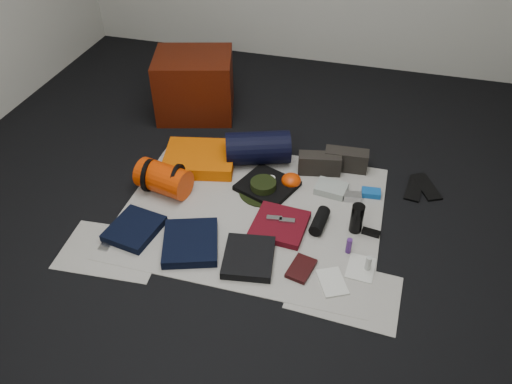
% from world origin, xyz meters
% --- Properties ---
extents(floor, '(4.50, 4.50, 0.02)m').
position_xyz_m(floor, '(0.00, 0.00, -0.01)').
color(floor, black).
rests_on(floor, ground).
extents(newspaper_mat, '(1.60, 1.30, 0.01)m').
position_xyz_m(newspaper_mat, '(0.00, 0.00, 0.00)').
color(newspaper_mat, beige).
rests_on(newspaper_mat, floor).
extents(newspaper_sheet_front_left, '(0.61, 0.44, 0.00)m').
position_xyz_m(newspaper_sheet_front_left, '(-0.70, -0.55, 0.00)').
color(newspaper_sheet_front_left, beige).
rests_on(newspaper_sheet_front_left, floor).
extents(newspaper_sheet_front_right, '(0.60, 0.43, 0.00)m').
position_xyz_m(newspaper_sheet_front_right, '(0.65, -0.50, 0.00)').
color(newspaper_sheet_front_right, beige).
rests_on(newspaper_sheet_front_right, floor).
extents(red_cabinet, '(0.70, 0.63, 0.49)m').
position_xyz_m(red_cabinet, '(-0.76, 1.04, 0.25)').
color(red_cabinet, '#461205').
rests_on(red_cabinet, floor).
extents(sleeping_pad, '(0.56, 0.49, 0.09)m').
position_xyz_m(sleeping_pad, '(-0.49, 0.38, 0.05)').
color(sleeping_pad, '#E65D02').
rests_on(sleeping_pad, newspaper_mat).
extents(stuff_sack, '(0.38, 0.27, 0.20)m').
position_xyz_m(stuff_sack, '(-0.61, 0.03, 0.11)').
color(stuff_sack, '#CC3403').
rests_on(stuff_sack, newspaper_mat).
extents(sack_strap_left, '(0.02, 0.22, 0.22)m').
position_xyz_m(sack_strap_left, '(-0.71, 0.03, 0.11)').
color(sack_strap_left, black).
rests_on(sack_strap_left, newspaper_mat).
extents(sack_strap_right, '(0.02, 0.22, 0.22)m').
position_xyz_m(sack_strap_right, '(-0.51, 0.03, 0.11)').
color(sack_strap_right, black).
rests_on(sack_strap_right, newspaper_mat).
extents(navy_duffel, '(0.50, 0.37, 0.23)m').
position_xyz_m(navy_duffel, '(-0.10, 0.51, 0.12)').
color(navy_duffel, black).
rests_on(navy_duffel, newspaper_mat).
extents(boonie_brim, '(0.42, 0.42, 0.01)m').
position_xyz_m(boonie_brim, '(0.02, 0.19, 0.01)').
color(boonie_brim, black).
rests_on(boonie_brim, newspaper_mat).
extents(boonie_crown, '(0.17, 0.17, 0.07)m').
position_xyz_m(boonie_crown, '(0.02, 0.19, 0.05)').
color(boonie_crown, black).
rests_on(boonie_crown, boonie_brim).
extents(hiking_boot_left, '(0.30, 0.16, 0.14)m').
position_xyz_m(hiking_boot_left, '(0.34, 0.50, 0.08)').
color(hiking_boot_left, black).
rests_on(hiking_boot_left, newspaper_mat).
extents(hiking_boot_right, '(0.30, 0.13, 0.15)m').
position_xyz_m(hiking_boot_right, '(0.51, 0.59, 0.08)').
color(hiking_boot_right, black).
rests_on(hiking_boot_right, newspaper_mat).
extents(flip_flop_left, '(0.13, 0.28, 0.01)m').
position_xyz_m(flip_flop_left, '(0.98, 0.49, 0.01)').
color(flip_flop_left, black).
rests_on(flip_flop_left, floor).
extents(flip_flop_right, '(0.21, 0.29, 0.02)m').
position_xyz_m(flip_flop_right, '(1.06, 0.53, 0.01)').
color(flip_flop_right, black).
rests_on(flip_flop_right, floor).
extents(trousers_navy_a, '(0.32, 0.35, 0.05)m').
position_xyz_m(trousers_navy_a, '(-0.63, -0.38, 0.03)').
color(trousers_navy_a, black).
rests_on(trousers_navy_a, newspaper_mat).
extents(trousers_navy_b, '(0.41, 0.44, 0.06)m').
position_xyz_m(trousers_navy_b, '(-0.27, -0.40, 0.03)').
color(trousers_navy_b, black).
rests_on(trousers_navy_b, newspaper_mat).
extents(trousers_charcoal, '(0.32, 0.36, 0.05)m').
position_xyz_m(trousers_charcoal, '(0.09, -0.42, 0.03)').
color(trousers_charcoal, black).
rests_on(trousers_charcoal, newspaper_mat).
extents(black_tshirt, '(0.44, 0.42, 0.03)m').
position_xyz_m(black_tshirt, '(0.03, 0.24, 0.02)').
color(black_tshirt, black).
rests_on(black_tshirt, newspaper_mat).
extents(red_shirt, '(0.34, 0.34, 0.04)m').
position_xyz_m(red_shirt, '(0.20, -0.11, 0.03)').
color(red_shirt, '#550912').
rests_on(red_shirt, newspaper_mat).
extents(orange_stuff_sack, '(0.15, 0.15, 0.09)m').
position_xyz_m(orange_stuff_sack, '(0.18, 0.31, 0.05)').
color(orange_stuff_sack, '#CC3403').
rests_on(orange_stuff_sack, newspaper_mat).
extents(first_aid_pouch, '(0.22, 0.18, 0.05)m').
position_xyz_m(first_aid_pouch, '(0.45, 0.31, 0.03)').
color(first_aid_pouch, '#929A94').
rests_on(first_aid_pouch, newspaper_mat).
extents(water_bottle, '(0.10, 0.10, 0.19)m').
position_xyz_m(water_bottle, '(0.65, -0.01, 0.10)').
color(water_bottle, black).
rests_on(water_bottle, newspaper_mat).
extents(speaker, '(0.10, 0.21, 0.08)m').
position_xyz_m(speaker, '(0.43, -0.03, 0.05)').
color(speaker, black).
rests_on(speaker, newspaper_mat).
extents(compact_camera, '(0.12, 0.08, 0.05)m').
position_xyz_m(compact_camera, '(0.60, 0.27, 0.03)').
color(compact_camera, '#A9A9AE').
rests_on(compact_camera, newspaper_mat).
extents(cyan_case, '(0.13, 0.09, 0.04)m').
position_xyz_m(cyan_case, '(0.71, 0.35, 0.03)').
color(cyan_case, '#1052A2').
rests_on(cyan_case, newspaper_mat).
extents(toiletry_purple, '(0.04, 0.04, 0.10)m').
position_xyz_m(toiletry_purple, '(0.63, -0.20, 0.06)').
color(toiletry_purple, '#48216C').
rests_on(toiletry_purple, newspaper_mat).
extents(toiletry_clear, '(0.04, 0.04, 0.10)m').
position_xyz_m(toiletry_clear, '(0.75, -0.31, 0.05)').
color(toiletry_clear, '#B3B7B2').
rests_on(toiletry_clear, newspaper_mat).
extents(paperback_book, '(0.16, 0.21, 0.03)m').
position_xyz_m(paperback_book, '(0.39, -0.41, 0.02)').
color(paperback_book, black).
rests_on(paperback_book, newspaper_mat).
extents(map_booklet, '(0.21, 0.23, 0.01)m').
position_xyz_m(map_booklet, '(0.58, -0.45, 0.01)').
color(map_booklet, beige).
rests_on(map_booklet, newspaper_mat).
extents(map_printout, '(0.16, 0.20, 0.01)m').
position_xyz_m(map_printout, '(0.72, -0.31, 0.01)').
color(map_printout, beige).
rests_on(map_printout, newspaper_mat).
extents(sunglasses, '(0.11, 0.06, 0.03)m').
position_xyz_m(sunglasses, '(0.74, -0.02, 0.02)').
color(sunglasses, black).
rests_on(sunglasses, newspaper_mat).
extents(key_cluster, '(0.06, 0.06, 0.01)m').
position_xyz_m(key_cluster, '(-0.75, -0.54, 0.01)').
color(key_cluster, '#A9A9AE').
rests_on(key_cluster, newspaper_mat).
extents(tape_roll, '(0.05, 0.05, 0.04)m').
position_xyz_m(tape_roll, '(0.05, 0.27, 0.06)').
color(tape_roll, silver).
rests_on(tape_roll, black_tshirt).
extents(energy_bar_a, '(0.10, 0.05, 0.01)m').
position_xyz_m(energy_bar_a, '(0.16, -0.09, 0.05)').
color(energy_bar_a, '#A9A9AE').
rests_on(energy_bar_a, red_shirt).
extents(energy_bar_b, '(0.10, 0.05, 0.01)m').
position_xyz_m(energy_bar_b, '(0.24, -0.09, 0.05)').
color(energy_bar_b, '#A9A9AE').
rests_on(energy_bar_b, red_shirt).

